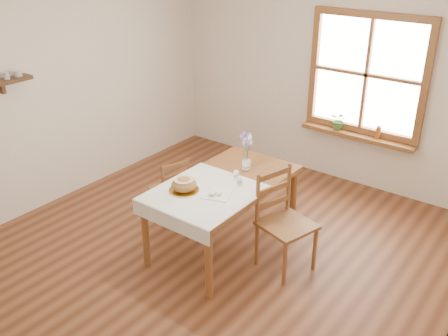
{
  "coord_description": "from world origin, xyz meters",
  "views": [
    {
      "loc": [
        2.65,
        -3.22,
        3.01
      ],
      "look_at": [
        0.0,
        0.3,
        0.9
      ],
      "focal_mm": 40.0,
      "sensor_mm": 36.0,
      "label": 1
    }
  ],
  "objects_px": {
    "chair_left": "(169,188)",
    "bread_plate": "(184,190)",
    "chair_right": "(287,223)",
    "dining_table": "(224,189)",
    "flower_vase": "(246,165)"
  },
  "relations": [
    {
      "from": "chair_right",
      "to": "dining_table",
      "type": "bearing_deg",
      "value": 111.21
    },
    {
      "from": "dining_table",
      "to": "chair_left",
      "type": "xyz_separation_m",
      "value": [
        -0.81,
        0.05,
        -0.27
      ]
    },
    {
      "from": "dining_table",
      "to": "chair_left",
      "type": "height_order",
      "value": "chair_left"
    },
    {
      "from": "chair_right",
      "to": "flower_vase",
      "type": "distance_m",
      "value": 0.8
    },
    {
      "from": "bread_plate",
      "to": "flower_vase",
      "type": "relative_size",
      "value": 2.83
    },
    {
      "from": "chair_left",
      "to": "chair_right",
      "type": "xyz_separation_m",
      "value": [
        1.51,
        0.01,
        0.1
      ]
    },
    {
      "from": "bread_plate",
      "to": "flower_vase",
      "type": "distance_m",
      "value": 0.78
    },
    {
      "from": "dining_table",
      "to": "chair_left",
      "type": "bearing_deg",
      "value": 176.38
    },
    {
      "from": "chair_right",
      "to": "bread_plate",
      "type": "xyz_separation_m",
      "value": [
        -0.88,
        -0.46,
        0.27
      ]
    },
    {
      "from": "dining_table",
      "to": "chair_left",
      "type": "relative_size",
      "value": 2.03
    },
    {
      "from": "chair_right",
      "to": "bread_plate",
      "type": "relative_size",
      "value": 3.53
    },
    {
      "from": "dining_table",
      "to": "bread_plate",
      "type": "bearing_deg",
      "value": -113.65
    },
    {
      "from": "chair_left",
      "to": "bread_plate",
      "type": "xyz_separation_m",
      "value": [
        0.63,
        -0.45,
        0.37
      ]
    },
    {
      "from": "chair_left",
      "to": "flower_vase",
      "type": "bearing_deg",
      "value": 128.33
    },
    {
      "from": "dining_table",
      "to": "chair_right",
      "type": "bearing_deg",
      "value": 5.12
    }
  ]
}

